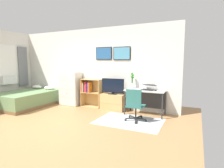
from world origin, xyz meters
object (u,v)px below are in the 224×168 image
at_px(bed, 27,99).
at_px(bamboo_vase, 132,80).
at_px(office_chair, 135,104).
at_px(tv_stand, 113,102).
at_px(desk, 146,94).
at_px(dresser, 70,88).
at_px(television, 113,86).
at_px(wine_glass, 133,85).
at_px(bookshelf, 90,91).
at_px(laptop, 149,88).
at_px(computer_mouse, 156,90).

distance_m(bed, bamboo_vase, 3.80).
bearing_deg(bamboo_vase, office_chair, -66.90).
bearing_deg(tv_stand, bed, -164.60).
bearing_deg(desk, dresser, 180.00).
bearing_deg(dresser, tv_stand, 0.51).
relative_size(television, wine_glass, 4.27).
bearing_deg(desk, television, -179.64).
relative_size(dresser, desk, 1.05).
bearing_deg(desk, tv_stand, 179.19).
bearing_deg(bookshelf, television, -4.75).
distance_m(tv_stand, bamboo_vase, 0.96).
relative_size(bed, bookshelf, 2.13).
distance_m(tv_stand, television, 0.51).
height_order(bed, office_chair, office_chair).
bearing_deg(television, wine_glass, -7.36).
xyz_separation_m(desk, laptop, (0.08, -0.01, 0.20)).
relative_size(television, bamboo_vase, 1.60).
relative_size(desk, computer_mouse, 11.04).
height_order(dresser, wine_glass, dresser).
xyz_separation_m(bookshelf, laptop, (2.08, -0.08, 0.25)).
height_order(television, computer_mouse, television).
relative_size(dresser, wine_glass, 6.69).
distance_m(bed, dresser, 1.56).
bearing_deg(laptop, computer_mouse, -25.19).
distance_m(bookshelf, desk, 2.00).
height_order(bed, wine_glass, wine_glass).
bearing_deg(tv_stand, bookshelf, 176.64).
bearing_deg(television, bamboo_vase, 10.83).
relative_size(bed, television, 2.68).
xyz_separation_m(laptop, wine_glass, (-0.45, -0.09, 0.07)).
relative_size(office_chair, laptop, 1.92).
distance_m(dresser, bookshelf, 0.79).
distance_m(office_chair, computer_mouse, 0.83).
bearing_deg(bamboo_vase, bed, -165.70).
xyz_separation_m(desk, wine_glass, (-0.37, -0.10, 0.27)).
bearing_deg(laptop, bamboo_vase, 173.14).
bearing_deg(bed, office_chair, -0.68).
relative_size(bookshelf, laptop, 2.15).
distance_m(desk, wine_glass, 0.47).
bearing_deg(desk, laptop, -9.56).
bearing_deg(bamboo_vase, wine_glass, -65.02).
bearing_deg(wine_glass, tv_stand, 170.89).
bearing_deg(wine_glass, bed, -169.17).
bearing_deg(bamboo_vase, bookshelf, -178.43).
xyz_separation_m(bed, desk, (4.08, 0.81, 0.34)).
height_order(tv_stand, bamboo_vase, bamboo_vase).
bearing_deg(television, bookshelf, 175.25).
height_order(desk, office_chair, office_chair).
distance_m(bed, laptop, 4.27).
relative_size(bed, tv_stand, 2.61).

